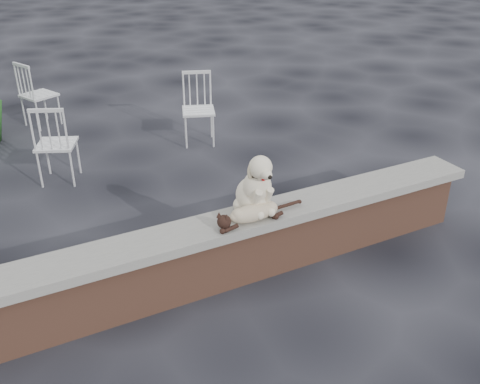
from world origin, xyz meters
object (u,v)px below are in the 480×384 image
dog (253,181)px  cat (253,212)px  chair_c (56,143)px  chair_d (198,109)px  chair_e (39,94)px

dog → cat: dog is taller
chair_c → chair_d: size_ratio=1.00×
cat → chair_d: 3.16m
cat → chair_d: chair_d is taller
chair_d → chair_e: bearing=156.8°
chair_e → cat: bearing=166.9°
dog → chair_c: 2.84m
chair_c → chair_e: bearing=-70.0°
cat → chair_c: bearing=111.0°
dog → chair_e: bearing=102.1°
chair_e → chair_c: same height
cat → chair_e: chair_e is taller
cat → chair_c: (-1.07, 2.72, -0.19)m
dog → cat: bearing=-118.5°
chair_d → dog: bearing=-84.1°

